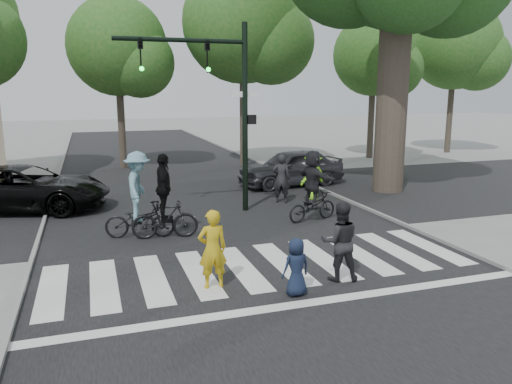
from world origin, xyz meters
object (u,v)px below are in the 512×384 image
at_px(pedestrian_woman, 212,249).
at_px(pedestrian_adult, 340,242).
at_px(car_grey, 291,167).
at_px(traffic_signal, 219,91).
at_px(cyclist_right, 313,190).
at_px(car_suv, 25,188).
at_px(cyclist_mid, 164,204).
at_px(pedestrian_child, 296,267).
at_px(cyclist_left, 139,201).

height_order(pedestrian_woman, pedestrian_adult, pedestrian_adult).
relative_size(pedestrian_adult, car_grey, 0.38).
bearing_deg(traffic_signal, cyclist_right, -38.76).
xyz_separation_m(car_suv, car_grey, (10.02, 1.23, 0.01)).
xyz_separation_m(pedestrian_adult, car_suv, (-6.96, 8.83, -0.09)).
bearing_deg(traffic_signal, car_suv, 159.06).
height_order(pedestrian_adult, cyclist_mid, cyclist_mid).
relative_size(pedestrian_woman, pedestrian_adult, 0.97).
bearing_deg(car_grey, traffic_signal, -55.81).
relative_size(pedestrian_child, cyclist_mid, 0.50).
bearing_deg(cyclist_right, pedestrian_adult, -108.10).
relative_size(pedestrian_woman, car_suv, 0.30).
bearing_deg(traffic_signal, pedestrian_woman, -106.00).
bearing_deg(cyclist_right, pedestrian_woman, -134.83).
distance_m(traffic_signal, cyclist_right, 4.24).
height_order(cyclist_right, car_suv, cyclist_right).
distance_m(pedestrian_child, cyclist_right, 5.72).
bearing_deg(car_grey, car_suv, -90.82).
distance_m(traffic_signal, pedestrian_child, 7.72).
bearing_deg(pedestrian_woman, traffic_signal, -107.32).
height_order(traffic_signal, pedestrian_adult, traffic_signal).
bearing_deg(pedestrian_adult, cyclist_left, -34.98).
bearing_deg(pedestrian_woman, cyclist_left, -76.73).
distance_m(cyclist_left, car_grey, 8.76).
xyz_separation_m(cyclist_left, cyclist_right, (5.18, 0.12, -0.05)).
xyz_separation_m(traffic_signal, car_grey, (3.95, 3.55, -3.14)).
height_order(pedestrian_adult, cyclist_right, cyclist_right).
bearing_deg(car_suv, pedestrian_adult, -125.37).
bearing_deg(cyclist_mid, pedestrian_child, -68.06).
bearing_deg(car_grey, pedestrian_child, -29.77).
height_order(traffic_signal, car_suv, traffic_signal).
bearing_deg(pedestrian_child, pedestrian_woman, -38.70).
relative_size(traffic_signal, car_grey, 1.34).
distance_m(cyclist_left, cyclist_right, 5.18).
xyz_separation_m(pedestrian_woman, pedestrian_adult, (2.63, -0.44, 0.03)).
distance_m(pedestrian_child, cyclist_left, 5.54).
bearing_deg(pedestrian_adult, cyclist_right, -92.54).
xyz_separation_m(traffic_signal, cyclist_left, (-2.79, -2.04, -2.88)).
height_order(cyclist_left, car_suv, cyclist_left).
height_order(cyclist_mid, cyclist_right, cyclist_mid).
bearing_deg(pedestrian_child, car_grey, -119.07).
bearing_deg(traffic_signal, pedestrian_child, -92.40).
height_order(cyclist_left, cyclist_mid, cyclist_left).
distance_m(pedestrian_woman, car_suv, 9.45).
bearing_deg(cyclist_mid, cyclist_left, 154.67).
xyz_separation_m(pedestrian_child, cyclist_left, (-2.50, 4.92, 0.44)).
relative_size(traffic_signal, pedestrian_woman, 3.67).
distance_m(pedestrian_woman, cyclist_right, 5.86).
height_order(pedestrian_adult, car_grey, pedestrian_adult).
height_order(pedestrian_adult, car_suv, pedestrian_adult).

